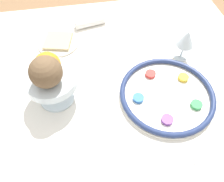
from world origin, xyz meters
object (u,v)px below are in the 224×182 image
fruit_stand (52,82)px  orange_fruit (48,65)px  wine_glass (186,39)px  seder_plate (167,94)px  coconut (46,72)px  napkin_roll (90,22)px  bread_plate (58,42)px

fruit_stand → orange_fruit: 0.07m
wine_glass → seder_plate: bearing=56.2°
fruit_stand → coconut: (0.00, 0.03, 0.08)m
napkin_roll → orange_fruit: bearing=66.7°
orange_fruit → bread_plate: bearing=-92.2°
orange_fruit → coconut: (0.00, 0.04, 0.01)m
orange_fruit → coconut: 0.04m
seder_plate → bread_plate: seder_plate is taller
orange_fruit → napkin_roll: bearing=-113.3°
wine_glass → coconut: size_ratio=1.34×
fruit_stand → coconut: coconut is taller
fruit_stand → napkin_roll: size_ratio=1.18×
coconut → napkin_roll: bearing=-111.9°
orange_fruit → fruit_stand: bearing=81.6°
napkin_roll → bread_plate: bearing=32.8°
fruit_stand → coconut: bearing=86.1°
orange_fruit → coconut: bearing=84.8°
orange_fruit → bread_plate: (-0.01, -0.30, -0.16)m
fruit_stand → napkin_roll: 0.45m
wine_glass → orange_fruit: bearing=12.1°
wine_glass → fruit_stand: 0.55m
fruit_stand → napkin_roll: bearing=-112.9°
seder_plate → fruit_stand: (0.41, -0.07, 0.08)m
wine_glass → napkin_roll: wine_glass is taller
seder_plate → coconut: bearing=-5.7°
coconut → wine_glass: bearing=-164.3°
coconut → napkin_roll: 0.49m
seder_plate → coconut: 0.44m
seder_plate → orange_fruit: orange_fruit is taller
wine_glass → napkin_roll: size_ratio=0.89×
fruit_stand → bread_plate: bearing=-92.5°
coconut → fruit_stand: bearing=-93.9°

